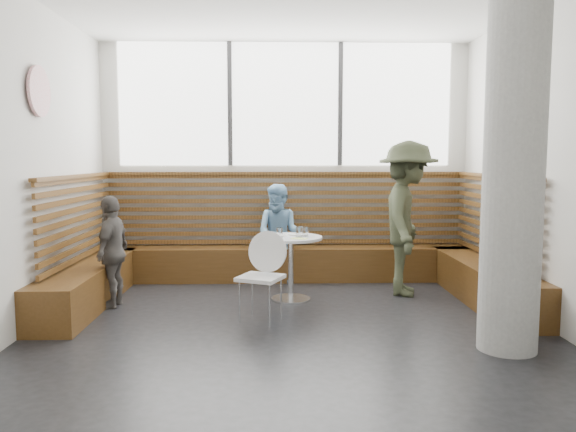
{
  "coord_description": "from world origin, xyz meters",
  "views": [
    {
      "loc": [
        -0.16,
        -5.26,
        1.65
      ],
      "look_at": [
        0.0,
        1.0,
        1.0
      ],
      "focal_mm": 35.0,
      "sensor_mm": 36.0,
      "label": 1
    }
  ],
  "objects_px": {
    "concrete_column": "(514,164)",
    "adult_man": "(407,218)",
    "cafe_chair": "(261,268)",
    "cafe_table": "(291,255)",
    "child_back": "(280,234)",
    "child_left": "(112,251)"
  },
  "relations": [
    {
      "from": "concrete_column",
      "to": "adult_man",
      "type": "height_order",
      "value": "concrete_column"
    },
    {
      "from": "adult_man",
      "to": "cafe_chair",
      "type": "bearing_deg",
      "value": 135.27
    },
    {
      "from": "adult_man",
      "to": "cafe_table",
      "type": "bearing_deg",
      "value": 115.82
    },
    {
      "from": "cafe_table",
      "to": "child_back",
      "type": "xyz_separation_m",
      "value": [
        -0.11,
        0.85,
        0.12
      ]
    },
    {
      "from": "cafe_table",
      "to": "adult_man",
      "type": "xyz_separation_m",
      "value": [
        1.41,
        0.25,
        0.39
      ]
    },
    {
      "from": "cafe_table",
      "to": "child_left",
      "type": "height_order",
      "value": "child_left"
    },
    {
      "from": "concrete_column",
      "to": "child_left",
      "type": "bearing_deg",
      "value": 158.08
    },
    {
      "from": "concrete_column",
      "to": "child_back",
      "type": "xyz_separation_m",
      "value": [
        -1.93,
        2.6,
        -0.94
      ]
    },
    {
      "from": "concrete_column",
      "to": "child_left",
      "type": "relative_size",
      "value": 2.59
    },
    {
      "from": "adult_man",
      "to": "child_back",
      "type": "xyz_separation_m",
      "value": [
        -1.52,
        0.6,
        -0.27
      ]
    },
    {
      "from": "cafe_table",
      "to": "child_left",
      "type": "xyz_separation_m",
      "value": [
        -1.98,
        -0.22,
        0.08
      ]
    },
    {
      "from": "child_back",
      "to": "child_left",
      "type": "xyz_separation_m",
      "value": [
        -1.87,
        -1.07,
        -0.04
      ]
    },
    {
      "from": "concrete_column",
      "to": "adult_man",
      "type": "distance_m",
      "value": 2.14
    },
    {
      "from": "cafe_chair",
      "to": "adult_man",
      "type": "xyz_separation_m",
      "value": [
        1.74,
        0.98,
        0.4
      ]
    },
    {
      "from": "concrete_column",
      "to": "cafe_chair",
      "type": "xyz_separation_m",
      "value": [
        -2.15,
        1.01,
        -1.08
      ]
    },
    {
      "from": "concrete_column",
      "to": "child_back",
      "type": "bearing_deg",
      "value": 126.62
    },
    {
      "from": "cafe_chair",
      "to": "child_back",
      "type": "relative_size",
      "value": 0.68
    },
    {
      "from": "child_back",
      "to": "child_left",
      "type": "height_order",
      "value": "child_back"
    },
    {
      "from": "child_left",
      "to": "child_back",
      "type": "bearing_deg",
      "value": 125.73
    },
    {
      "from": "adult_man",
      "to": "child_back",
      "type": "height_order",
      "value": "adult_man"
    },
    {
      "from": "cafe_chair",
      "to": "adult_man",
      "type": "bearing_deg",
      "value": 53.31
    },
    {
      "from": "adult_man",
      "to": "child_left",
      "type": "xyz_separation_m",
      "value": [
        -3.39,
        -0.47,
        -0.31
      ]
    }
  ]
}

